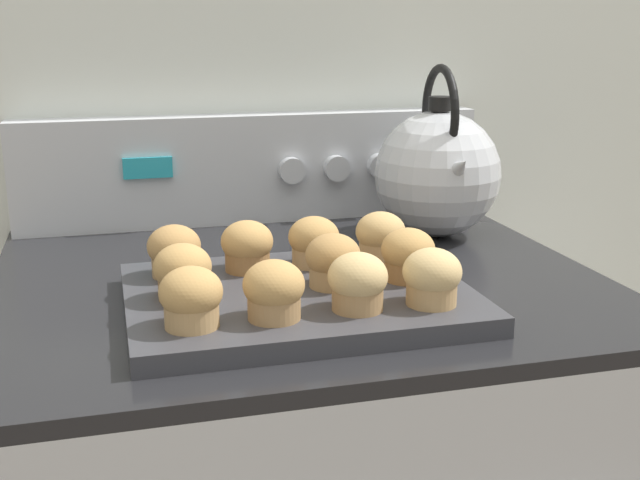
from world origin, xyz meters
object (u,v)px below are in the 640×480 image
muffin_r0_c0 (191,298)px  muffin_r0_c2 (358,282)px  muffin_r0_c3 (432,277)px  muffin_r0_c1 (274,291)px  muffin_pan (298,298)px  muffin_r1_c2 (333,261)px  muffin_r1_c0 (183,272)px  muffin_r1_c3 (408,255)px  muffin_r2_c0 (174,251)px  tea_kettle (438,172)px  muffin_r2_c1 (247,246)px  muffin_r2_c2 (314,242)px  muffin_r2_c3 (381,237)px

muffin_r0_c0 → muffin_r0_c2: (0.17, 0.00, 0.00)m
muffin_r0_c3 → muffin_r0_c1: bearing=179.5°
muffin_pan → muffin_r1_c2: bearing=-3.4°
muffin_pan → muffin_r1_c0: size_ratio=6.07×
muffin_r1_c3 → muffin_r2_c0: (-0.25, 0.08, 0.00)m
muffin_r1_c3 → tea_kettle: size_ratio=0.25×
muffin_r2_c1 → tea_kettle: bearing=28.3°
muffin_r0_c0 → muffin_r2_c1: size_ratio=1.00×
muffin_r0_c1 → muffin_r2_c1: (0.00, 0.16, 0.00)m
muffin_r0_c2 → muffin_r2_c2: 0.16m
muffin_r0_c1 → muffin_r1_c2: same height
muffin_r0_c2 → muffin_r0_c3: bearing=-3.4°
muffin_r1_c3 → muffin_r2_c0: bearing=161.8°
muffin_r2_c2 → muffin_r2_c0: bearing=179.3°
muffin_r0_c1 → muffin_r2_c3: size_ratio=1.00×
muffin_pan → muffin_r2_c0: muffin_r2_c0 is taller
muffin_pan → muffin_r2_c3: 0.15m
muffin_r1_c3 → muffin_r2_c1: 0.19m
muffin_r0_c0 → muffin_r0_c1: 0.08m
muffin_pan → muffin_r0_c0: muffin_r0_c0 is taller
muffin_r0_c0 → muffin_r1_c0: size_ratio=1.00×
muffin_pan → muffin_r0_c0: (-0.12, -0.08, 0.04)m
muffin_r1_c2 → muffin_r1_c3: size_ratio=1.00×
muffin_r1_c0 → muffin_r2_c2: same height
muffin_r2_c3 → tea_kettle: 0.22m
muffin_r0_c3 → muffin_r2_c2: size_ratio=1.00×
muffin_r0_c1 → muffin_r1_c3: 0.19m
muffin_r2_c2 → muffin_r1_c3: bearing=-42.6°
muffin_r0_c2 → muffin_r0_c3: (0.08, -0.00, 0.00)m
muffin_r1_c0 → muffin_r1_c2: same height
muffin_r2_c2 → muffin_r0_c1: bearing=-117.0°
tea_kettle → muffin_r0_c2: bearing=-124.5°
muffin_r0_c0 → muffin_r1_c0: same height
muffin_r1_c0 → muffin_r1_c3: size_ratio=1.00×
muffin_r1_c3 → muffin_r0_c3: bearing=-94.0°
muffin_r1_c0 → muffin_r2_c0: 0.08m
muffin_r1_c2 → muffin_r2_c2: bearing=90.2°
muffin_r0_c3 → muffin_r2_c1: same height
muffin_r2_c1 → muffin_r2_c3: (0.17, 0.00, 0.00)m
muffin_r0_c3 → muffin_r2_c3: 0.17m
muffin_r0_c3 → muffin_r1_c3: bearing=86.0°
muffin_r2_c0 → tea_kettle: 0.43m
muffin_r2_c0 → muffin_r1_c3: bearing=-18.2°
muffin_r2_c2 → tea_kettle: (0.23, 0.17, 0.04)m
muffin_r0_c0 → muffin_r2_c1: 0.18m
muffin_r0_c0 → muffin_r2_c3: bearing=33.7°
muffin_r1_c0 → muffin_r2_c2: (0.16, 0.08, 0.00)m
muffin_r2_c3 → muffin_r0_c2: bearing=-116.6°
muffin_r1_c2 → tea_kettle: tea_kettle is taller
muffin_r1_c0 → muffin_r2_c3: 0.26m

